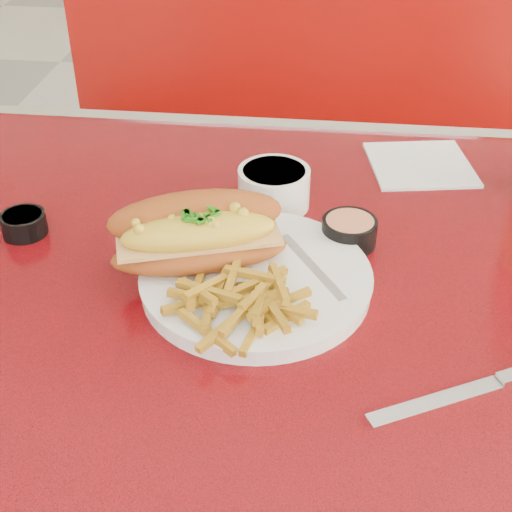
# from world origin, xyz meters

# --- Properties ---
(diner_table) EXTENTS (1.23, 0.83, 0.77)m
(diner_table) POSITION_xyz_m (0.00, 0.00, 0.61)
(diner_table) COLOR red
(diner_table) RESTS_ON ground
(booth_bench_far) EXTENTS (1.20, 0.51, 0.90)m
(booth_bench_far) POSITION_xyz_m (0.00, 0.81, 0.29)
(booth_bench_far) COLOR maroon
(booth_bench_far) RESTS_ON ground
(dinner_plate) EXTENTS (0.27, 0.27, 0.02)m
(dinner_plate) POSITION_xyz_m (-0.05, -0.01, 0.78)
(dinner_plate) COLOR white
(dinner_plate) RESTS_ON diner_table
(mac_hoagie) EXTENTS (0.21, 0.14, 0.08)m
(mac_hoagie) POSITION_xyz_m (-0.12, 0.01, 0.82)
(mac_hoagie) COLOR #A74F1B
(mac_hoagie) RESTS_ON dinner_plate
(fries_pile) EXTENTS (0.13, 0.12, 0.03)m
(fries_pile) POSITION_xyz_m (-0.06, -0.07, 0.80)
(fries_pile) COLOR gold
(fries_pile) RESTS_ON dinner_plate
(fork) EXTENTS (0.10, 0.14, 0.00)m
(fork) POSITION_xyz_m (-0.01, 0.02, 0.79)
(fork) COLOR silver
(fork) RESTS_ON dinner_plate
(gravy_ramekin) EXTENTS (0.10, 0.10, 0.05)m
(gravy_ramekin) POSITION_xyz_m (-0.05, 0.16, 0.80)
(gravy_ramekin) COLOR white
(gravy_ramekin) RESTS_ON diner_table
(sauce_cup_left) EXTENTS (0.07, 0.07, 0.03)m
(sauce_cup_left) POSITION_xyz_m (-0.34, 0.06, 0.78)
(sauce_cup_left) COLOR black
(sauce_cup_left) RESTS_ON diner_table
(sauce_cup_right) EXTENTS (0.07, 0.07, 0.03)m
(sauce_cup_right) POSITION_xyz_m (0.04, 0.08, 0.79)
(sauce_cup_right) COLOR black
(sauce_cup_right) RESTS_ON diner_table
(knife) EXTENTS (0.19, 0.11, 0.01)m
(knife) POSITION_xyz_m (0.17, -0.13, 0.77)
(knife) COLOR silver
(knife) RESTS_ON diner_table
(paper_napkin) EXTENTS (0.16, 0.16, 0.00)m
(paper_napkin) POSITION_xyz_m (0.14, 0.29, 0.77)
(paper_napkin) COLOR white
(paper_napkin) RESTS_ON diner_table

